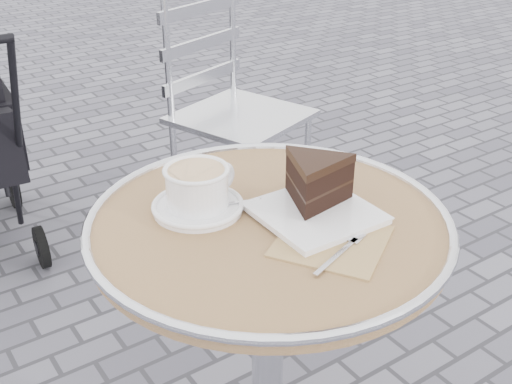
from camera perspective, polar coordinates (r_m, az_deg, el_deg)
cafe_table at (r=1.34m, az=1.10°, el=-8.48°), size 0.72×0.72×0.74m
cappuccino_set at (r=1.27m, az=-5.16°, el=0.04°), size 0.20×0.18×0.09m
cake_plate_set at (r=1.26m, az=5.34°, el=0.35°), size 0.29×0.35×0.11m
bistro_chair at (r=2.43m, az=-3.25°, el=9.36°), size 0.54×0.54×0.95m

